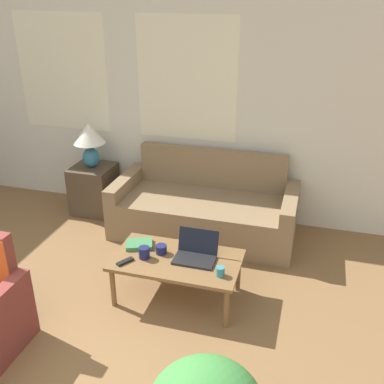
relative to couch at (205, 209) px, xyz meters
name	(u,v)px	position (x,y,z in m)	size (l,w,h in m)	color
wall_back	(132,98)	(-0.98, 0.44, 1.05)	(6.91, 0.06, 2.60)	silver
couch	(205,209)	(0.00, 0.00, 0.00)	(1.92, 0.86, 0.84)	#846B4C
side_table	(94,189)	(-1.38, 0.11, 0.02)	(0.46, 0.46, 0.56)	#4C3D2D
table_lamp	(89,139)	(-1.38, 0.11, 0.64)	(0.36, 0.36, 0.51)	teal
coffee_table	(177,263)	(0.06, -1.19, 0.09)	(1.06, 0.60, 0.39)	brown
laptop	(196,253)	(0.21, -1.14, 0.18)	(0.34, 0.27, 0.22)	black
cup_navy	(161,249)	(-0.09, -1.15, 0.17)	(0.09, 0.09, 0.08)	#191E4C
cup_yellow	(220,271)	(0.46, -1.32, 0.17)	(0.07, 0.07, 0.08)	teal
cup_white	(144,253)	(-0.20, -1.25, 0.18)	(0.09, 0.09, 0.10)	#191E4C
book_red	(139,244)	(-0.32, -1.09, 0.15)	(0.27, 0.24, 0.04)	#3D7A4C
tv_remote	(125,262)	(-0.33, -1.36, 0.14)	(0.12, 0.15, 0.02)	black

